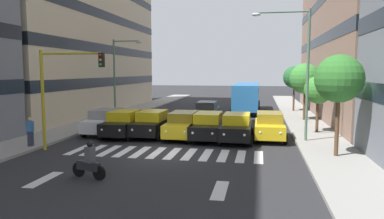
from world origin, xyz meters
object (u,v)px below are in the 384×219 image
pedestrian_waiting (30,131)px  bus_behind_traffic (247,95)px  car_1 (237,127)px  car_row2_0 (207,111)px  motorcycle_with_rider (89,163)px  street_tree_0 (339,79)px  car_5 (124,123)px  car_4 (152,123)px  car_2 (208,126)px  street_tree_1 (318,90)px  street_tree_3 (294,77)px  car_6 (106,121)px  street_lamp_right (119,71)px  traffic_light_gantry (59,84)px  car_3 (183,125)px  street_tree_2 (305,79)px  street_lamp_left (299,61)px  car_0 (269,126)px

pedestrian_waiting → bus_behind_traffic: bearing=-118.3°
car_1 → car_row2_0: size_ratio=1.00×
motorcycle_with_rider → street_tree_0: street_tree_0 is taller
car_5 → car_4: bearing=-170.7°
car_2 → motorcycle_with_rider: 9.87m
street_tree_1 → street_tree_3: size_ratio=0.82×
street_tree_1 → car_6: bearing=10.4°
street_lamp_right → street_tree_3: street_lamp_right is taller
traffic_light_gantry → street_lamp_right: (1.60, -12.43, 0.75)m
street_tree_0 → street_tree_3: size_ratio=1.06×
bus_behind_traffic → street_tree_0: (-5.18, 20.36, 2.12)m
street_lamp_right → car_3: bearing=134.3°
street_tree_3 → pedestrian_waiting: 27.28m
bus_behind_traffic → car_2: bearing=83.7°
street_tree_3 → pedestrian_waiting: (16.26, 21.73, -2.70)m
motorcycle_with_rider → street_tree_2: street_tree_2 is taller
car_5 → traffic_light_gantry: bearing=69.3°
bus_behind_traffic → street_tree_1: (-5.33, 13.02, 1.20)m
street_lamp_left → traffic_light_gantry: bearing=20.2°
street_tree_0 → car_3: bearing=-24.7°
street_tree_2 → car_6: bearing=32.1°
car_0 → street_lamp_right: street_lamp_right is taller
street_lamp_right → street_tree_0: street_lamp_right is taller
car_2 → motorcycle_with_rider: car_2 is taller
car_6 → pedestrian_waiting: (2.15, 5.35, 0.11)m
car_3 → car_6: size_ratio=1.00×
street_lamp_left → car_5: bearing=0.1°
car_5 → car_row2_0: size_ratio=1.00×
car_2 → car_3: bearing=-6.7°
motorcycle_with_rider → street_lamp_right: bearing=-72.1°
bus_behind_traffic → motorcycle_with_rider: 26.35m
traffic_light_gantry → street_tree_0: size_ratio=1.09×
car_6 → car_row2_0: same height
street_lamp_right → street_tree_1: 16.83m
car_row2_0 → street_lamp_left: (-6.77, 8.27, 4.09)m
car_3 → car_4: bearing=-5.8°
motorcycle_with_rider → street_tree_2: (-10.60, -19.06, 3.06)m
car_1 → street_lamp_left: street_lamp_left is taller
street_tree_1 → pedestrian_waiting: street_tree_1 is taller
car_3 → pedestrian_waiting: (7.82, 4.66, 0.11)m
bus_behind_traffic → car_row2_0: bearing=68.9°
car_5 → bus_behind_traffic: size_ratio=0.42×
traffic_light_gantry → street_tree_1: 16.77m
car_5 → street_lamp_right: 9.11m
street_tree_3 → street_tree_0: bearing=90.6°
car_2 → motorcycle_with_rider: size_ratio=2.68×
car_4 → street_tree_1: size_ratio=1.14×
car_3 → street_lamp_right: size_ratio=0.64×
motorcycle_with_rider → pedestrian_waiting: bearing=-38.7°
car_0 → car_2: size_ratio=1.00×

